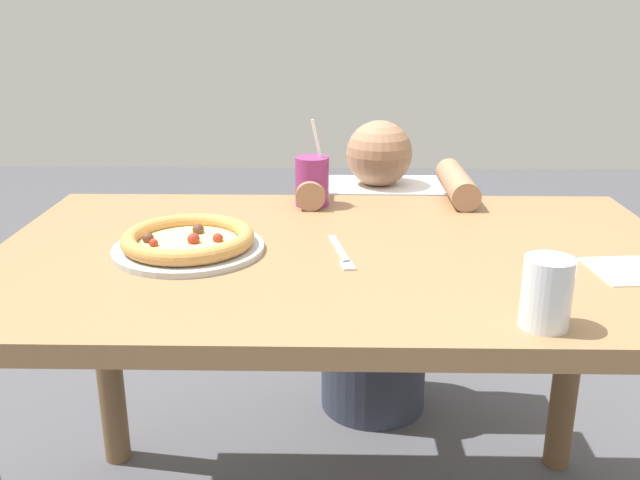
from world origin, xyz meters
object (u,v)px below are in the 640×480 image
Objects in this scene: water_cup_clear at (547,292)px; diner_seated at (376,289)px; fork at (340,253)px; drink_cup_colored at (312,181)px; pizza_near at (188,242)px.

water_cup_clear is 0.12× the size of diner_seated.
fork is 0.75m from diner_seated.
pizza_near is at bearing -124.51° from drink_cup_colored.
pizza_near is 0.85m from diner_seated.
diner_seated is at bearing 57.15° from pizza_near.
drink_cup_colored reaches higher than pizza_near.
drink_cup_colored is 0.36m from fork.
diner_seated reaches higher than fork.
pizza_near is 2.71× the size of water_cup_clear.
water_cup_clear is 1.07m from diner_seated.
diner_seated is (0.42, 0.65, -0.37)m from pizza_near.
pizza_near reaches higher than fork.
water_cup_clear reaches higher than fork.
fork is at bearing -79.39° from drink_cup_colored.
diner_seated is at bearing 59.11° from drink_cup_colored.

